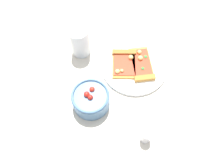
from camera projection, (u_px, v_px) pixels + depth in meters
name	position (u px, v px, depth m)	size (l,w,h in m)	color
ground_plane	(130.00, 58.00, 0.93)	(2.40, 2.40, 0.00)	beige
plate	(134.00, 66.00, 0.90)	(0.26, 0.26, 0.01)	white
pizza_slice_near	(142.00, 65.00, 0.89)	(0.12, 0.17, 0.03)	gold
pizza_slice_far	(124.00, 62.00, 0.89)	(0.11, 0.14, 0.03)	gold
salad_bowl	(91.00, 99.00, 0.80)	(0.13, 0.13, 0.08)	#4C7299
soda_glass	(80.00, 42.00, 0.89)	(0.08, 0.08, 0.13)	silver
pepper_shaker	(146.00, 136.00, 0.75)	(0.04, 0.04, 0.07)	silver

